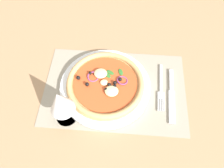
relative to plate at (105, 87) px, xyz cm
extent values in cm
cube|color=#9E7A56|center=(-3.15, -0.11, -2.34)|extent=(190.00, 140.00, 2.40)
cube|color=gray|center=(-3.15, -0.11, -0.94)|extent=(47.09, 30.71, 0.40)
cylinder|color=white|center=(0.00, 0.00, 0.00)|extent=(29.99, 29.99, 1.48)
cylinder|color=tan|center=(0.00, 0.00, 1.24)|extent=(25.54, 25.54, 1.00)
torus|color=tan|center=(0.00, 0.00, 2.10)|extent=(25.29, 25.29, 1.80)
cylinder|color=#C64C23|center=(0.00, 0.00, 1.89)|extent=(20.94, 20.94, 0.30)
ellipsoid|color=beige|center=(-2.30, 3.05, 2.70)|extent=(4.39, 3.95, 1.32)
ellipsoid|color=beige|center=(0.40, -0.04, 2.42)|extent=(2.51, 2.26, 0.75)
ellipsoid|color=beige|center=(1.84, -3.34, 2.69)|extent=(4.35, 3.92, 1.31)
sphere|color=black|center=(-3.09, 1.20, 2.65)|extent=(1.22, 1.22, 1.22)
sphere|color=black|center=(-3.02, 0.20, 2.65)|extent=(1.23, 1.23, 1.23)
sphere|color=black|center=(5.68, 1.18, 2.69)|extent=(1.30, 1.30, 1.30)
sphere|color=black|center=(-4.73, -1.58, 2.66)|extent=(1.24, 1.24, 1.24)
sphere|color=black|center=(-1.39, 0.71, 2.62)|extent=(1.16, 1.16, 1.16)
sphere|color=black|center=(-0.57, 2.58, 2.63)|extent=(1.18, 1.18, 1.18)
sphere|color=black|center=(8.89, -1.07, 2.72)|extent=(1.35, 1.35, 1.35)
sphere|color=black|center=(5.28, -3.26, 2.58)|extent=(1.09, 1.09, 1.09)
torus|color=#8E3D75|center=(4.25, -2.09, 2.29)|extent=(3.86, 3.79, 1.47)
torus|color=#8E3D75|center=(-5.48, -1.41, 2.29)|extent=(3.73, 3.67, 1.37)
ellipsoid|color=#2D6B28|center=(-0.45, -3.12, 2.24)|extent=(3.03, 2.89, 0.30)
ellipsoid|color=#2D6B28|center=(-1.30, -4.30, 2.24)|extent=(3.12, 2.63, 0.30)
ellipsoid|color=#2D6B28|center=(-4.78, -4.70, 2.24)|extent=(2.19, 3.09, 0.30)
cube|color=silver|center=(-18.70, -5.11, -0.52)|extent=(1.31, 11.19, 0.44)
cube|color=silver|center=(-18.45, 1.73, -0.52)|extent=(2.29, 2.60, 0.44)
cube|color=silver|center=(-17.42, 5.11, -0.52)|extent=(0.48, 4.33, 0.44)
cube|color=silver|center=(-18.02, 5.13, -0.52)|extent=(0.48, 4.33, 0.44)
cube|color=silver|center=(-18.62, 5.16, -0.52)|extent=(0.48, 4.33, 0.44)
cube|color=silver|center=(-19.22, 5.18, -0.52)|extent=(0.48, 4.33, 0.44)
cube|color=silver|center=(-22.18, -4.52, -0.43)|extent=(1.67, 8.45, 0.62)
cube|color=silver|center=(-21.74, 5.47, -0.52)|extent=(2.51, 11.68, 0.44)
cylinder|color=silver|center=(11.05, 11.23, -0.94)|extent=(6.40, 6.40, 0.40)
cylinder|color=silver|center=(11.05, 11.23, 2.26)|extent=(0.80, 0.80, 6.00)
cone|color=silver|center=(11.05, 11.23, 9.51)|extent=(7.20, 7.20, 8.50)
cone|color=#D1336B|center=(11.05, 11.23, 8.08)|extent=(4.41, 4.41, 4.85)
camera|label=1|loc=(-5.01, 36.17, 62.70)|focal=34.99mm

